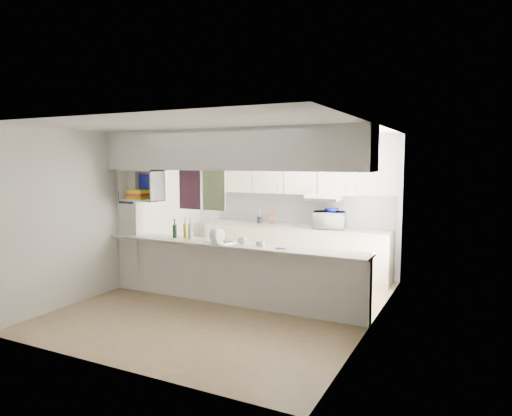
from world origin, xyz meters
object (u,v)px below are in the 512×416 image
Objects in this scene: microwave at (329,220)px; bowl at (331,210)px; dish_rack at (219,237)px; wine_bottles at (184,231)px.

microwave is 0.19m from bowl.
dish_rack is 0.68m from wine_bottles.
wine_bottles is at bearing 38.10° from microwave.
dish_rack is 1.28× the size of wine_bottles.
dish_rack is at bearing -118.18° from bowl.
wine_bottles reaches higher than microwave.
microwave is 1.52× the size of wine_bottles.
microwave is 1.18× the size of dish_rack.
bowl is 0.54× the size of dish_rack.
microwave is 2.34m from dish_rack.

